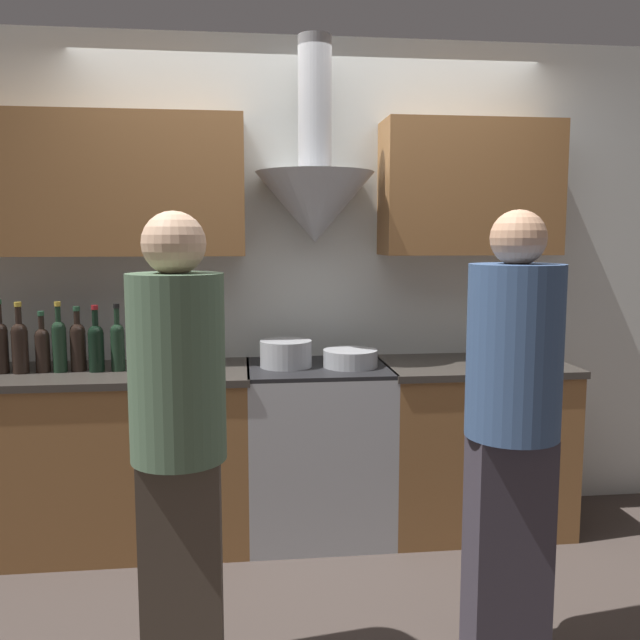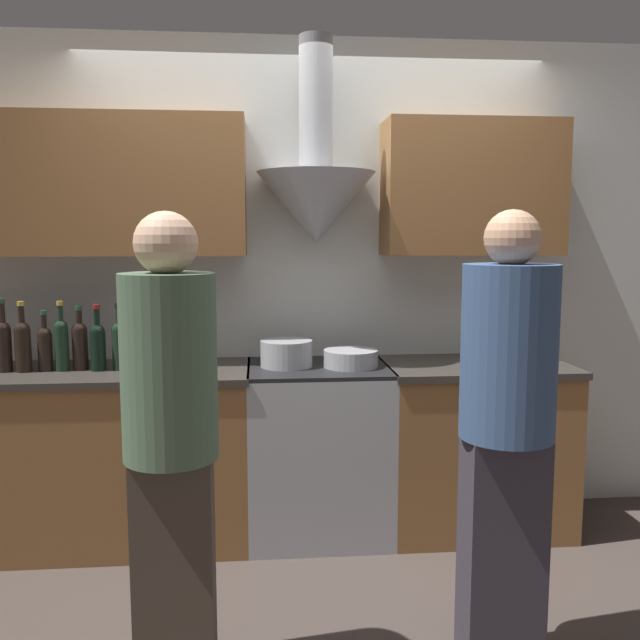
# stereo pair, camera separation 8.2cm
# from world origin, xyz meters

# --- Properties ---
(ground_plane) EXTENTS (12.00, 12.00, 0.00)m
(ground_plane) POSITION_xyz_m (0.00, 0.00, 0.00)
(ground_plane) COLOR #423833
(wall_back) EXTENTS (8.40, 0.62, 2.60)m
(wall_back) POSITION_xyz_m (-0.11, 0.62, 1.47)
(wall_back) COLOR silver
(wall_back) RESTS_ON ground_plane
(counter_left) EXTENTS (1.56, 0.62, 0.89)m
(counter_left) POSITION_xyz_m (-1.13, 0.35, 0.44)
(counter_left) COLOR brown
(counter_left) RESTS_ON ground_plane
(counter_right) EXTENTS (0.96, 0.62, 0.89)m
(counter_right) POSITION_xyz_m (0.83, 0.35, 0.44)
(counter_right) COLOR brown
(counter_right) RESTS_ON ground_plane
(stove_range) EXTENTS (0.72, 0.60, 0.89)m
(stove_range) POSITION_xyz_m (0.00, 0.36, 0.45)
(stove_range) COLOR #A8AAAF
(stove_range) RESTS_ON ground_plane
(wine_bottle_3) EXTENTS (0.07, 0.07, 0.36)m
(wine_bottle_3) POSITION_xyz_m (-1.55, 0.35, 1.03)
(wine_bottle_3) COLOR black
(wine_bottle_3) RESTS_ON counter_left
(wine_bottle_4) EXTENTS (0.08, 0.08, 0.35)m
(wine_bottle_4) POSITION_xyz_m (-1.45, 0.34, 1.03)
(wine_bottle_4) COLOR black
(wine_bottle_4) RESTS_ON counter_left
(wine_bottle_5) EXTENTS (0.07, 0.07, 0.30)m
(wine_bottle_5) POSITION_xyz_m (-1.35, 0.35, 1.01)
(wine_bottle_5) COLOR black
(wine_bottle_5) RESTS_ON counter_left
(wine_bottle_6) EXTENTS (0.07, 0.07, 0.35)m
(wine_bottle_6) POSITION_xyz_m (-1.27, 0.35, 1.03)
(wine_bottle_6) COLOR black
(wine_bottle_6) RESTS_ON counter_left
(wine_bottle_7) EXTENTS (0.08, 0.08, 0.32)m
(wine_bottle_7) POSITION_xyz_m (-1.19, 0.36, 1.02)
(wine_bottle_7) COLOR black
(wine_bottle_7) RESTS_ON counter_left
(wine_bottle_8) EXTENTS (0.08, 0.08, 0.33)m
(wine_bottle_8) POSITION_xyz_m (-1.10, 0.34, 1.02)
(wine_bottle_8) COLOR black
(wine_bottle_8) RESTS_ON counter_left
(wine_bottle_9) EXTENTS (0.07, 0.07, 0.33)m
(wine_bottle_9) POSITION_xyz_m (-0.99, 0.35, 1.02)
(wine_bottle_9) COLOR black
(wine_bottle_9) RESTS_ON counter_left
(stock_pot) EXTENTS (0.26, 0.26, 0.13)m
(stock_pot) POSITION_xyz_m (-0.16, 0.36, 0.95)
(stock_pot) COLOR #A8AAAF
(stock_pot) RESTS_ON stove_range
(mixing_bowl) EXTENTS (0.28, 0.28, 0.09)m
(mixing_bowl) POSITION_xyz_m (0.16, 0.32, 0.93)
(mixing_bowl) COLOR #A8AAAF
(mixing_bowl) RESTS_ON stove_range
(orange_fruit) EXTENTS (0.08, 0.08, 0.08)m
(orange_fruit) POSITION_xyz_m (1.07, 0.16, 0.93)
(orange_fruit) COLOR orange
(orange_fruit) RESTS_ON counter_right
(saucepan) EXTENTS (0.18, 0.18, 0.07)m
(saucepan) POSITION_xyz_m (0.95, 0.29, 0.92)
(saucepan) COLOR #A8AAAF
(saucepan) RESTS_ON counter_right
(person_foreground_left) EXTENTS (0.31, 0.31, 1.63)m
(person_foreground_left) POSITION_xyz_m (-0.60, -0.82, 0.90)
(person_foreground_left) COLOR #473D33
(person_foreground_left) RESTS_ON ground_plane
(person_foreground_right) EXTENTS (0.33, 0.33, 1.64)m
(person_foreground_right) POSITION_xyz_m (0.56, -0.80, 0.90)
(person_foreground_right) COLOR #38333D
(person_foreground_right) RESTS_ON ground_plane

